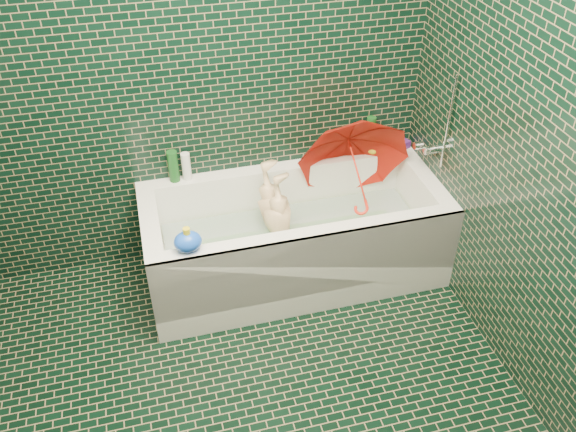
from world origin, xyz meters
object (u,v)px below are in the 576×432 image
object	(u,v)px
child	(280,228)
bath_toy	(188,241)
bathtub	(295,245)
umbrella	(358,173)
rubber_duck	(375,148)

from	to	relation	value
child	bath_toy	distance (m)	0.72
bathtub	bath_toy	world-z (taller)	bath_toy
umbrella	rubber_duck	xyz separation A→B (m)	(0.19, 0.23, -0.00)
rubber_duck	bath_toy	size ratio (longest dim) A/B	0.71
bathtub	umbrella	world-z (taller)	umbrella
bathtub	umbrella	xyz separation A→B (m)	(0.40, 0.10, 0.38)
bathtub	rubber_duck	distance (m)	0.78
bathtub	child	world-z (taller)	bathtub
child	rubber_duck	world-z (taller)	rubber_duck
child	rubber_duck	distance (m)	0.78
bathtub	child	xyz separation A→B (m)	(-0.08, 0.06, 0.10)
child	bathtub	bearing A→B (deg)	43.45
umbrella	child	bearing A→B (deg)	-163.73
bathtub	child	size ratio (longest dim) A/B	2.06
umbrella	bath_toy	size ratio (longest dim) A/B	4.10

